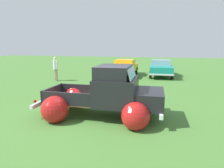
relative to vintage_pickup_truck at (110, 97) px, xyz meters
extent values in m
plane|color=#477A33|center=(-0.39, -0.02, -0.76)|extent=(80.00, 80.00, 0.00)
cylinder|color=black|center=(1.03, 0.91, -0.38)|extent=(0.77, 0.25, 0.76)
cylinder|color=silver|center=(1.03, 0.91, -0.38)|extent=(0.35, 0.25, 0.34)
cylinder|color=black|center=(1.10, -0.83, -0.38)|extent=(0.77, 0.25, 0.76)
cylinder|color=silver|center=(1.10, -0.83, -0.38)|extent=(0.35, 0.25, 0.34)
cylinder|color=black|center=(-1.77, 0.80, -0.38)|extent=(0.77, 0.25, 0.76)
cylinder|color=silver|center=(-1.77, 0.80, -0.38)|extent=(0.35, 0.25, 0.34)
cylinder|color=black|center=(-1.70, -0.94, -0.38)|extent=(0.77, 0.25, 0.76)
cylinder|color=silver|center=(-1.70, -0.94, -0.38)|extent=(0.35, 0.25, 0.34)
sphere|color=red|center=(-1.77, 0.85, -0.32)|extent=(1.00, 1.00, 0.96)
sphere|color=red|center=(-1.70, -0.99, -0.32)|extent=(1.00, 1.00, 0.96)
cube|color=olive|center=(-1.34, -0.05, -0.22)|extent=(2.11, 1.62, 0.04)
cube|color=black|center=(-1.37, 0.67, 0.01)|extent=(2.05, 0.16, 0.50)
cube|color=black|center=(-1.31, -0.78, 0.01)|extent=(2.05, 0.16, 0.50)
cube|color=black|center=(-0.35, -0.01, 0.01)|extent=(0.14, 1.54, 0.50)
cube|color=black|center=(-2.32, -0.10, 0.01)|extent=(0.14, 1.54, 0.50)
cube|color=black|center=(0.26, 0.01, 0.24)|extent=(1.52, 1.76, 0.95)
cube|color=black|center=(0.16, 0.01, 0.94)|extent=(1.21, 1.59, 0.45)
cube|color=#8CADB7|center=(0.81, 0.03, 0.92)|extent=(0.21, 1.46, 0.38)
cube|color=black|center=(1.31, 0.05, 0.04)|extent=(1.32, 1.67, 0.55)
sphere|color=red|center=(1.02, 0.94, -0.34)|extent=(0.96, 0.96, 0.92)
sphere|color=red|center=(1.10, -0.86, -0.34)|extent=(0.96, 0.96, 0.92)
cube|color=silver|center=(-2.63, -0.11, -0.30)|extent=(0.20, 1.98, 0.14)
cube|color=silver|center=(1.85, 0.08, -0.30)|extent=(0.20, 1.98, 0.14)
sphere|color=red|center=(-2.62, 0.68, -0.12)|extent=(0.11, 0.11, 0.11)
sphere|color=red|center=(-2.55, -0.90, -0.12)|extent=(0.11, 0.11, 0.11)
cylinder|color=black|center=(-0.64, 8.85, -0.43)|extent=(0.20, 0.66, 0.66)
cylinder|color=silver|center=(-0.64, 8.85, -0.43)|extent=(0.21, 0.30, 0.30)
cylinder|color=black|center=(-2.37, 8.84, -0.43)|extent=(0.20, 0.66, 0.66)
cylinder|color=silver|center=(-2.37, 8.84, -0.43)|extent=(0.21, 0.30, 0.30)
cylinder|color=black|center=(-0.65, 11.58, -0.43)|extent=(0.20, 0.66, 0.66)
cylinder|color=silver|center=(-0.65, 11.58, -0.43)|extent=(0.21, 0.30, 0.30)
cylinder|color=black|center=(-2.38, 11.57, -0.43)|extent=(0.20, 0.66, 0.66)
cylinder|color=silver|center=(-2.38, 11.57, -0.43)|extent=(0.21, 0.30, 0.30)
cube|color=#F2A819|center=(-1.51, 10.21, -0.05)|extent=(1.86, 4.27, 0.55)
cube|color=#F2A819|center=(-1.51, 10.38, 0.45)|extent=(1.61, 1.80, 0.45)
cube|color=silver|center=(-1.51, 12.30, -0.31)|extent=(1.91, 0.10, 0.12)
cube|color=silver|center=(-1.50, 8.12, -0.31)|extent=(1.91, 0.10, 0.12)
cylinder|color=black|center=(2.54, 9.29, -0.43)|extent=(0.23, 0.67, 0.66)
cylinder|color=silver|center=(2.54, 9.29, -0.43)|extent=(0.23, 0.31, 0.30)
cylinder|color=black|center=(0.86, 9.21, -0.43)|extent=(0.23, 0.67, 0.66)
cylinder|color=silver|center=(0.86, 9.21, -0.43)|extent=(0.23, 0.31, 0.30)
cylinder|color=black|center=(2.40, 12.14, -0.43)|extent=(0.23, 0.67, 0.66)
cylinder|color=silver|center=(2.40, 12.14, -0.43)|extent=(0.23, 0.31, 0.30)
cylinder|color=black|center=(0.72, 12.05, -0.43)|extent=(0.23, 0.67, 0.66)
cylinder|color=silver|center=(0.72, 12.05, -0.43)|extent=(0.23, 0.31, 0.30)
cube|color=teal|center=(1.63, 10.67, -0.05)|extent=(2.01, 4.53, 0.55)
cube|color=#8CADB7|center=(1.62, 10.85, 0.45)|extent=(1.64, 1.94, 0.45)
cube|color=silver|center=(1.52, 12.85, -0.31)|extent=(1.86, 0.19, 0.12)
cube|color=silver|center=(1.74, 8.49, -0.31)|extent=(1.86, 0.19, 0.12)
cylinder|color=gray|center=(-6.06, 6.22, -0.32)|extent=(0.20, 0.20, 0.88)
cylinder|color=gray|center=(-5.91, 6.14, -0.32)|extent=(0.20, 0.20, 0.88)
cylinder|color=silver|center=(-5.99, 6.18, 0.46)|extent=(0.46, 0.46, 0.66)
cylinder|color=silver|center=(-6.18, 6.28, 0.49)|extent=(0.12, 0.12, 0.63)
cylinder|color=silver|center=(-5.79, 6.08, 0.49)|extent=(0.12, 0.12, 0.63)
sphere|color=beige|center=(-5.99, 6.18, 0.94)|extent=(0.32, 0.32, 0.24)
camera|label=1|loc=(1.89, -6.63, 1.84)|focal=30.88mm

